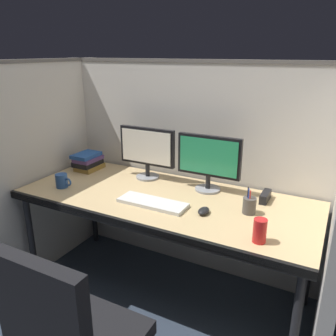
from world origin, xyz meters
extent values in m
plane|color=#2D3847|center=(0.00, 0.00, 0.00)|extent=(8.00, 8.00, 0.00)
cube|color=beige|center=(0.00, 0.74, 0.78)|extent=(2.20, 0.05, 1.55)
cube|color=#605B56|center=(0.00, 0.74, 1.56)|extent=(2.21, 0.06, 0.02)
cube|color=beige|center=(-0.99, 0.20, 0.78)|extent=(0.05, 1.40, 1.55)
cube|color=#605B56|center=(-0.99, 0.20, 1.56)|extent=(0.06, 1.41, 0.02)
cube|color=beige|center=(0.99, 0.20, 0.78)|extent=(0.05, 1.40, 1.55)
cube|color=tan|center=(0.00, 0.30, 0.72)|extent=(1.90, 0.80, 0.04)
cube|color=black|center=(0.00, -0.09, 0.72)|extent=(1.90, 0.02, 0.05)
cylinder|color=black|center=(-0.89, -0.04, 0.35)|extent=(0.04, 0.04, 0.70)
cylinder|color=black|center=(0.89, -0.04, 0.35)|extent=(0.04, 0.04, 0.70)
cylinder|color=black|center=(-0.89, 0.64, 0.35)|extent=(0.04, 0.04, 0.70)
cylinder|color=black|center=(0.89, 0.64, 0.35)|extent=(0.04, 0.04, 0.70)
cube|color=black|center=(0.12, -0.83, 0.73)|extent=(0.40, 0.06, 0.48)
cylinder|color=gray|center=(-0.27, 0.55, 0.75)|extent=(0.17, 0.17, 0.01)
cylinder|color=black|center=(-0.27, 0.55, 0.80)|extent=(0.03, 0.03, 0.09)
cube|color=black|center=(-0.27, 0.55, 0.98)|extent=(0.43, 0.03, 0.27)
cube|color=silver|center=(-0.27, 0.53, 0.98)|extent=(0.39, 0.01, 0.23)
cylinder|color=gray|center=(0.20, 0.53, 0.75)|extent=(0.17, 0.17, 0.01)
cylinder|color=black|center=(0.20, 0.53, 0.80)|extent=(0.03, 0.03, 0.09)
cube|color=black|center=(0.20, 0.53, 0.98)|extent=(0.43, 0.03, 0.27)
cube|color=#268C59|center=(0.20, 0.52, 0.98)|extent=(0.39, 0.01, 0.23)
cube|color=silver|center=(-0.01, 0.17, 0.75)|extent=(0.43, 0.15, 0.02)
ellipsoid|color=black|center=(0.31, 0.19, 0.76)|extent=(0.06, 0.10, 0.03)
cylinder|color=#59595B|center=(0.31, 0.21, 0.77)|extent=(0.01, 0.01, 0.01)
cylinder|color=#4C4742|center=(0.54, 0.32, 0.79)|extent=(0.08, 0.08, 0.09)
cylinder|color=red|center=(0.54, 0.31, 0.82)|extent=(0.01, 0.01, 0.13)
cylinder|color=#263FB2|center=(0.53, 0.31, 0.82)|extent=(0.01, 0.01, 0.14)
cylinder|color=black|center=(0.53, 0.33, 0.82)|extent=(0.01, 0.01, 0.15)
cube|color=olive|center=(-0.78, 0.50, 0.76)|extent=(0.15, 0.21, 0.04)
cube|color=black|center=(-0.79, 0.49, 0.80)|extent=(0.15, 0.21, 0.04)
cube|color=#4C3366|center=(-0.78, 0.49, 0.83)|extent=(0.15, 0.21, 0.03)
cube|color=#1E478C|center=(-0.79, 0.49, 0.86)|extent=(0.15, 0.21, 0.03)
cube|color=black|center=(0.58, 0.54, 0.77)|extent=(0.04, 0.15, 0.06)
cylinder|color=#264C8C|center=(-0.70, 0.12, 0.79)|extent=(0.08, 0.08, 0.09)
torus|color=#264C8C|center=(-0.64, 0.12, 0.79)|extent=(0.06, 0.01, 0.06)
cylinder|color=red|center=(0.67, 0.03, 0.80)|extent=(0.07, 0.07, 0.12)
camera|label=1|loc=(0.95, -1.47, 1.62)|focal=36.51mm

